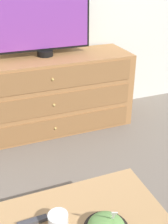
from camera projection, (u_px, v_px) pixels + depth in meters
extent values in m
plane|color=#70665B|center=(50.00, 113.00, 3.11)|extent=(12.00, 12.00, 0.00)
cube|color=#9E6B3D|center=(47.00, 94.00, 2.69)|extent=(1.61, 0.49, 0.72)
cube|color=brown|center=(55.00, 128.00, 2.59)|extent=(1.48, 0.01, 0.19)
sphere|color=tan|center=(55.00, 128.00, 2.58)|extent=(0.02, 0.02, 0.02)
cube|color=brown|center=(54.00, 105.00, 2.48)|extent=(1.48, 0.01, 0.19)
sphere|color=tan|center=(54.00, 105.00, 2.47)|extent=(0.02, 0.02, 0.02)
cube|color=brown|center=(52.00, 79.00, 2.37)|extent=(1.48, 0.01, 0.19)
sphere|color=tan|center=(53.00, 80.00, 2.36)|extent=(0.02, 0.02, 0.02)
cylinder|color=black|center=(45.00, 53.00, 2.55)|extent=(0.15, 0.15, 0.05)
cube|color=black|center=(43.00, 16.00, 2.41)|extent=(0.85, 0.04, 0.60)
cube|color=#7A3893|center=(43.00, 16.00, 2.39)|extent=(0.81, 0.01, 0.56)
cylinder|color=#9C7549|center=(125.00, 203.00, 1.66)|extent=(0.04, 0.04, 0.40)
cube|color=white|center=(113.00, 218.00, 1.16)|extent=(0.05, 0.09, 0.15)
cube|color=white|center=(114.00, 213.00, 1.09)|extent=(0.03, 0.03, 0.03)
cylinder|color=white|center=(58.00, 222.00, 1.21)|extent=(0.09, 0.09, 0.09)
cube|color=#38383D|center=(32.00, 221.00, 1.26)|extent=(0.14, 0.03, 0.02)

